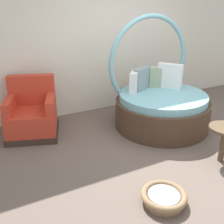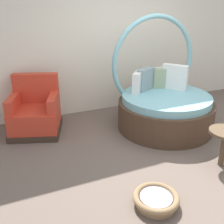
% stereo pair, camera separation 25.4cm
% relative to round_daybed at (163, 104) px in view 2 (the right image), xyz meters
% --- Properties ---
extents(ground_plane, '(8.00, 8.00, 0.02)m').
position_rel_round_daybed_xyz_m(ground_plane, '(-0.33, -0.78, -0.42)').
color(ground_plane, '#66564C').
extents(back_wall, '(8.00, 0.12, 3.15)m').
position_rel_round_daybed_xyz_m(back_wall, '(-0.33, 1.26, 1.17)').
color(back_wall, silver).
rests_on(back_wall, ground_plane).
extents(round_daybed, '(1.63, 1.63, 1.88)m').
position_rel_round_daybed_xyz_m(round_daybed, '(0.00, 0.00, 0.00)').
color(round_daybed, '#473323').
rests_on(round_daybed, ground_plane).
extents(red_armchair, '(1.01, 1.01, 0.94)m').
position_rel_round_daybed_xyz_m(red_armchair, '(-2.08, 0.69, -0.08)').
color(red_armchair, '#38281E').
rests_on(red_armchair, ground_plane).
extents(pet_basket, '(0.51, 0.51, 0.13)m').
position_rel_round_daybed_xyz_m(pet_basket, '(-1.19, -1.69, -0.33)').
color(pet_basket, '#8E704C').
rests_on(pet_basket, ground_plane).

